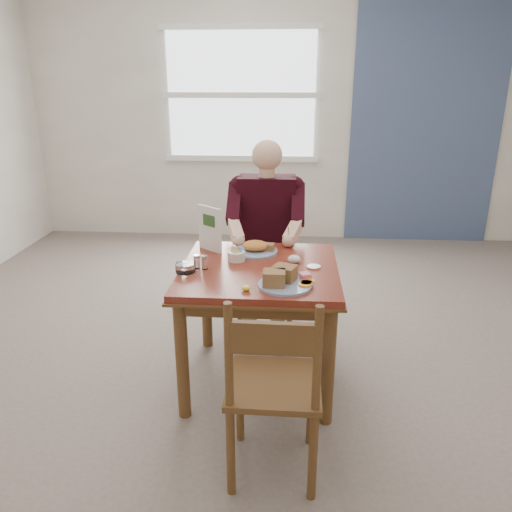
# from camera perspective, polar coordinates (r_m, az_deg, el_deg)

# --- Properties ---
(floor) EXTENTS (6.00, 6.00, 0.00)m
(floor) POSITION_cam_1_polar(r_m,az_deg,el_deg) (3.23, 0.37, -13.78)
(floor) COLOR #645851
(floor) RESTS_ON ground
(wall_back) EXTENTS (5.50, 0.00, 5.50)m
(wall_back) POSITION_cam_1_polar(r_m,az_deg,el_deg) (5.70, 2.51, 15.89)
(wall_back) COLOR silver
(wall_back) RESTS_ON ground
(accent_panel) EXTENTS (1.60, 0.02, 2.80)m
(accent_panel) POSITION_cam_1_polar(r_m,az_deg,el_deg) (5.85, 18.93, 14.99)
(accent_panel) COLOR #41547A
(accent_panel) RESTS_ON ground
(lemon_wedge) EXTENTS (0.05, 0.04, 0.03)m
(lemon_wedge) POSITION_cam_1_polar(r_m,az_deg,el_deg) (2.56, -1.16, -3.69)
(lemon_wedge) COLOR #FCFF35
(lemon_wedge) RESTS_ON table
(napkin) EXTENTS (0.09, 0.07, 0.05)m
(napkin) POSITION_cam_1_polar(r_m,az_deg,el_deg) (2.94, 4.39, -0.35)
(napkin) COLOR white
(napkin) RESTS_ON table
(metal_dish) EXTENTS (0.10, 0.10, 0.01)m
(metal_dish) POSITION_cam_1_polar(r_m,az_deg,el_deg) (2.89, 6.62, -1.24)
(metal_dish) COLOR silver
(metal_dish) RESTS_ON table
(window) EXTENTS (1.72, 0.04, 1.42)m
(window) POSITION_cam_1_polar(r_m,az_deg,el_deg) (5.68, -1.71, 17.91)
(window) COLOR white
(window) RESTS_ON wall_back
(table) EXTENTS (0.92, 0.92, 0.75)m
(table) POSITION_cam_1_polar(r_m,az_deg,el_deg) (2.92, 0.40, -3.28)
(table) COLOR maroon
(table) RESTS_ON ground
(chair_far) EXTENTS (0.42, 0.42, 0.95)m
(chair_far) POSITION_cam_1_polar(r_m,az_deg,el_deg) (3.72, 1.21, -0.76)
(chair_far) COLOR brown
(chair_far) RESTS_ON ground
(chair_near) EXTENTS (0.42, 0.42, 0.95)m
(chair_near) POSITION_cam_1_polar(r_m,az_deg,el_deg) (2.30, 2.04, -14.80)
(chair_near) COLOR brown
(chair_near) RESTS_ON ground
(diner) EXTENTS (0.53, 0.56, 1.39)m
(diner) POSITION_cam_1_polar(r_m,az_deg,el_deg) (3.53, 1.17, 3.78)
(diner) COLOR #9D9375
(diner) RESTS_ON chair_far
(near_plate) EXTENTS (0.32, 0.32, 0.09)m
(near_plate) POSITION_cam_1_polar(r_m,az_deg,el_deg) (2.62, 3.12, -2.69)
(near_plate) COLOR white
(near_plate) RESTS_ON table
(far_plate) EXTENTS (0.32, 0.32, 0.08)m
(far_plate) POSITION_cam_1_polar(r_m,az_deg,el_deg) (3.11, 0.04, 0.91)
(far_plate) COLOR white
(far_plate) RESTS_ON table
(caddy) EXTENTS (0.12, 0.12, 0.08)m
(caddy) POSITION_cam_1_polar(r_m,az_deg,el_deg) (2.97, -2.26, 0.01)
(caddy) COLOR white
(caddy) RESTS_ON table
(shakers) EXTENTS (0.09, 0.05, 0.08)m
(shakers) POSITION_cam_1_polar(r_m,az_deg,el_deg) (2.85, -6.33, -0.67)
(shakers) COLOR white
(shakers) RESTS_ON table
(creamer) EXTENTS (0.14, 0.14, 0.05)m
(creamer) POSITION_cam_1_polar(r_m,az_deg,el_deg) (2.82, -8.08, -1.31)
(creamer) COLOR white
(creamer) RESTS_ON table
(menu) EXTENTS (0.16, 0.13, 0.28)m
(menu) POSITION_cam_1_polar(r_m,az_deg,el_deg) (3.12, -5.29, 3.14)
(menu) COLOR white
(menu) RESTS_ON table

